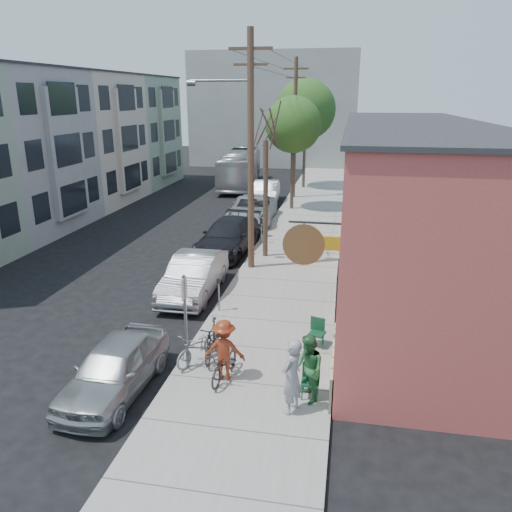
% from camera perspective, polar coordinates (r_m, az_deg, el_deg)
% --- Properties ---
extents(ground, '(120.00, 120.00, 0.00)m').
position_cam_1_polar(ground, '(18.54, -11.37, -6.61)').
color(ground, black).
extents(sidewalk, '(4.50, 58.00, 0.15)m').
position_cam_1_polar(sidewalk, '(27.71, 5.35, 2.13)').
color(sidewalk, gray).
rests_on(sidewalk, ground).
extents(cafe_building, '(6.60, 20.20, 6.61)m').
position_cam_1_polar(cafe_building, '(21.13, 16.93, 5.45)').
color(cafe_building, '#B44942').
rests_on(cafe_building, ground).
extents(apartment_row, '(6.30, 32.00, 9.00)m').
position_cam_1_polar(apartment_row, '(35.00, -21.73, 11.65)').
color(apartment_row, gray).
rests_on(apartment_row, ground).
extents(end_cap_building, '(18.00, 8.00, 12.00)m').
position_cam_1_polar(end_cap_building, '(58.22, 2.23, 16.38)').
color(end_cap_building, gray).
rests_on(end_cap_building, ground).
extents(sign_post, '(0.07, 0.45, 2.80)m').
position_cam_1_polar(sign_post, '(14.06, -8.09, -6.44)').
color(sign_post, slate).
rests_on(sign_post, sidewalk).
extents(parking_meter_near, '(0.14, 0.14, 1.24)m').
position_cam_1_polar(parking_meter_near, '(17.89, -4.28, -3.79)').
color(parking_meter_near, slate).
rests_on(parking_meter_near, sidewalk).
extents(parking_meter_far, '(0.14, 0.14, 1.24)m').
position_cam_1_polar(parking_meter_far, '(25.99, 0.62, 3.22)').
color(parking_meter_far, slate).
rests_on(parking_meter_far, sidewalk).
extents(utility_pole_near, '(3.57, 0.28, 10.00)m').
position_cam_1_polar(utility_pole_near, '(21.52, -0.76, 12.12)').
color(utility_pole_near, '#503A28').
rests_on(utility_pole_near, sidewalk).
extents(utility_pole_far, '(1.80, 0.28, 10.00)m').
position_cam_1_polar(utility_pole_far, '(37.85, 4.45, 14.50)').
color(utility_pole_far, '#503A28').
rests_on(utility_pole_far, sidewalk).
extents(tree_bare, '(0.24, 0.24, 5.49)m').
position_cam_1_polar(tree_bare, '(23.52, 1.09, 6.43)').
color(tree_bare, '#44392C').
rests_on(tree_bare, sidewalk).
extents(tree_leafy_mid, '(3.68, 3.68, 7.42)m').
position_cam_1_polar(tree_leafy_mid, '(33.79, 4.28, 14.72)').
color(tree_leafy_mid, '#44392C').
rests_on(tree_leafy_mid, sidewalk).
extents(tree_leafy_far, '(4.86, 4.86, 8.73)m').
position_cam_1_polar(tree_leafy_far, '(42.19, 5.68, 16.32)').
color(tree_leafy_far, '#44392C').
rests_on(tree_leafy_far, sidewalk).
extents(patio_chair_a, '(0.62, 0.62, 0.88)m').
position_cam_1_polar(patio_chair_a, '(15.66, 6.98, -8.76)').
color(patio_chair_a, '#124126').
rests_on(patio_chair_a, sidewalk).
extents(patio_chair_b, '(0.50, 0.50, 0.88)m').
position_cam_1_polar(patio_chair_b, '(13.25, 6.22, -14.09)').
color(patio_chair_b, '#124126').
rests_on(patio_chair_b, sidewalk).
extents(patron_grey, '(0.71, 0.83, 1.94)m').
position_cam_1_polar(patron_grey, '(12.40, 4.10, -13.56)').
color(patron_grey, gray).
rests_on(patron_grey, sidewalk).
extents(patron_green, '(0.98, 1.07, 1.79)m').
position_cam_1_polar(patron_green, '(12.87, 5.99, -12.73)').
color(patron_green, '#2B6B37').
rests_on(patron_green, sidewalk).
extents(cyclist, '(1.16, 0.72, 1.73)m').
position_cam_1_polar(cyclist, '(13.75, -3.65, -10.67)').
color(cyclist, maroon).
rests_on(cyclist, sidewalk).
extents(cyclist_bike, '(0.82, 1.73, 0.88)m').
position_cam_1_polar(cyclist_bike, '(13.96, -3.62, -12.21)').
color(cyclist_bike, black).
rests_on(cyclist_bike, sidewalk).
extents(parked_bike_a, '(0.62, 1.88, 1.11)m').
position_cam_1_polar(parked_bike_a, '(14.98, -5.02, -9.49)').
color(parked_bike_a, black).
rests_on(parked_bike_a, sidewalk).
extents(parked_bike_b, '(1.27, 1.88, 0.94)m').
position_cam_1_polar(parked_bike_b, '(14.82, -6.66, -10.26)').
color(parked_bike_b, slate).
rests_on(parked_bike_b, sidewalk).
extents(car_0, '(1.84, 4.29, 1.44)m').
position_cam_1_polar(car_0, '(14.00, -15.87, -12.20)').
color(car_0, '#94989B').
rests_on(car_0, ground).
extents(car_1, '(1.76, 4.89, 1.60)m').
position_cam_1_polar(car_1, '(19.83, -7.10, -2.22)').
color(car_1, '#95959C').
rests_on(car_1, ground).
extents(car_2, '(2.75, 5.79, 1.63)m').
position_cam_1_polar(car_2, '(25.09, -3.17, 2.25)').
color(car_2, black).
rests_on(car_2, ground).
extents(car_3, '(2.99, 5.97, 1.62)m').
position_cam_1_polar(car_3, '(30.99, -0.44, 5.31)').
color(car_3, '#ADB1B5').
rests_on(car_3, ground).
extents(car_4, '(2.07, 5.03, 1.62)m').
position_cam_1_polar(car_4, '(36.68, 1.16, 7.30)').
color(car_4, '#A6A9AD').
rests_on(car_4, ground).
extents(bus, '(3.64, 11.21, 3.07)m').
position_cam_1_polar(bus, '(43.73, -1.85, 9.98)').
color(bus, silver).
rests_on(bus, ground).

